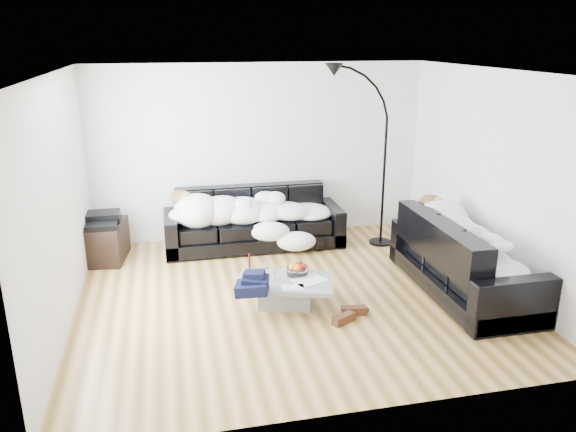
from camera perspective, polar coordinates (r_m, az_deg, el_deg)
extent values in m
plane|color=brown|center=(6.79, 0.55, -8.01)|extent=(5.00, 5.00, 0.00)
cube|color=silver|center=(8.48, -2.86, 6.54)|extent=(5.00, 0.02, 2.60)
cube|color=silver|center=(6.28, -22.24, 1.14)|extent=(0.02, 4.50, 2.60)
cube|color=silver|center=(7.30, 20.13, 3.58)|extent=(0.02, 4.50, 2.60)
plane|color=white|center=(6.12, 0.62, 14.46)|extent=(5.00, 5.00, 0.00)
cube|color=black|center=(8.19, -3.49, -0.27)|extent=(2.56, 0.89, 0.84)
cube|color=black|center=(7.05, 17.51, -3.88)|extent=(0.96, 2.24, 0.91)
ellipsoid|color=#094437|center=(7.50, 14.73, -0.14)|extent=(0.42, 0.38, 0.20)
cube|color=#939699|center=(6.48, -0.27, -7.82)|extent=(1.22, 0.92, 0.31)
cylinder|color=white|center=(6.53, 0.95, -5.33)|extent=(0.28, 0.28, 0.16)
cylinder|color=white|center=(6.45, -2.32, -5.57)|extent=(0.08, 0.08, 0.18)
cylinder|color=white|center=(6.33, -2.94, -6.01)|extent=(0.09, 0.09, 0.18)
cylinder|color=white|center=(6.37, -1.34, -5.96)|extent=(0.07, 0.07, 0.15)
cylinder|color=maroon|center=(6.50, -3.97, -5.17)|extent=(0.05, 0.05, 0.22)
cylinder|color=maroon|center=(6.54, -3.92, -4.88)|extent=(0.05, 0.05, 0.25)
cube|color=silver|center=(6.41, 2.12, -6.51)|extent=(0.44, 0.39, 0.01)
cube|color=silver|center=(6.23, 0.51, -7.26)|extent=(0.27, 0.21, 0.01)
cube|color=black|center=(8.13, -18.09, -2.48)|extent=(0.62, 0.83, 0.52)
cube|color=black|center=(8.02, -18.31, -0.29)|extent=(0.44, 0.34, 0.13)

